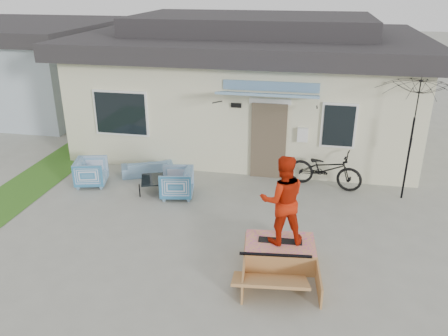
% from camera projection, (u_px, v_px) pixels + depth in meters
% --- Properties ---
extents(ground, '(90.00, 90.00, 0.00)m').
position_uv_depth(ground, '(191.00, 263.00, 8.87)').
color(ground, gray).
rests_on(ground, ground).
extents(grass_strip, '(1.40, 8.00, 0.01)m').
position_uv_depth(grass_strip, '(14.00, 196.00, 11.61)').
color(grass_strip, '#2F621D').
rests_on(grass_strip, ground).
extents(house, '(10.80, 8.49, 4.10)m').
position_uv_depth(house, '(251.00, 80.00, 15.35)').
color(house, beige).
rests_on(house, ground).
extents(neighbor_house, '(8.60, 7.60, 3.50)m').
position_uv_depth(neighbor_house, '(10.00, 64.00, 19.11)').
color(neighbor_house, '#A7B7C4').
rests_on(neighbor_house, ground).
extents(loveseat, '(1.47, 0.97, 0.56)m').
position_uv_depth(loveseat, '(147.00, 165.00, 12.79)').
color(loveseat, '#206694').
rests_on(loveseat, ground).
extents(armchair_left, '(0.90, 0.93, 0.80)m').
position_uv_depth(armchair_left, '(91.00, 171.00, 12.10)').
color(armchair_left, '#206694').
rests_on(armchair_left, ground).
extents(armchair_right, '(0.87, 0.91, 0.82)m').
position_uv_depth(armchair_right, '(176.00, 181.00, 11.44)').
color(armchair_right, '#206694').
rests_on(armchair_right, ground).
extents(coffee_table, '(1.00, 1.00, 0.39)m').
position_uv_depth(coffee_table, '(157.00, 185.00, 11.74)').
color(coffee_table, black).
rests_on(coffee_table, ground).
extents(bicycle, '(2.03, 1.10, 1.23)m').
position_uv_depth(bicycle, '(326.00, 165.00, 11.90)').
color(bicycle, black).
rests_on(bicycle, ground).
extents(patio_umbrella, '(2.43, 2.34, 2.20)m').
position_uv_depth(patio_umbrella, '(412.00, 132.00, 10.84)').
color(patio_umbrella, black).
rests_on(patio_umbrella, ground).
extents(skate_ramp, '(1.51, 1.90, 0.44)m').
position_uv_depth(skate_ramp, '(280.00, 252.00, 8.82)').
color(skate_ramp, '#A5713D').
rests_on(skate_ramp, ground).
extents(skateboard, '(0.85, 0.25, 0.05)m').
position_uv_depth(skateboard, '(280.00, 240.00, 8.76)').
color(skateboard, black).
rests_on(skateboard, skate_ramp).
extents(skater, '(1.00, 0.86, 1.75)m').
position_uv_depth(skater, '(282.00, 198.00, 8.42)').
color(skater, '#B71E08').
rests_on(skater, skateboard).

